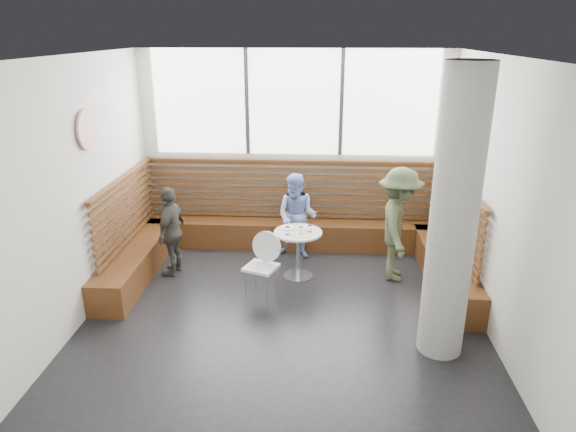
# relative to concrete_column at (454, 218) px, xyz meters

# --- Properties ---
(room) EXTENTS (5.00, 5.00, 3.20)m
(room) POSITION_rel_concrete_column_xyz_m (-1.85, 0.60, 0.00)
(room) COLOR silver
(room) RESTS_ON ground
(booth) EXTENTS (5.00, 2.50, 1.44)m
(booth) POSITION_rel_concrete_column_xyz_m (-1.85, 2.37, -1.19)
(booth) COLOR #492912
(booth) RESTS_ON ground
(concrete_column) EXTENTS (0.50, 0.50, 3.20)m
(concrete_column) POSITION_rel_concrete_column_xyz_m (0.00, 0.00, 0.00)
(concrete_column) COLOR gray
(concrete_column) RESTS_ON ground
(wall_art) EXTENTS (0.03, 0.50, 0.50)m
(wall_art) POSITION_rel_concrete_column_xyz_m (-4.31, 1.00, 0.70)
(wall_art) COLOR white
(wall_art) RESTS_ON room
(cafe_table) EXTENTS (0.70, 0.70, 0.72)m
(cafe_table) POSITION_rel_concrete_column_xyz_m (-1.71, 1.72, -1.08)
(cafe_table) COLOR silver
(cafe_table) RESTS_ON ground
(cafe_chair) EXTENTS (0.43, 0.42, 0.89)m
(cafe_chair) POSITION_rel_concrete_column_xyz_m (-2.18, 1.16, -1.08)
(cafe_chair) COLOR white
(cafe_chair) RESTS_ON ground
(adult_man) EXTENTS (0.73, 1.14, 1.67)m
(adult_man) POSITION_rel_concrete_column_xyz_m (-0.27, 1.79, -0.77)
(adult_man) COLOR #475136
(adult_man) RESTS_ON ground
(child_back) EXTENTS (0.78, 0.68, 1.37)m
(child_back) POSITION_rel_concrete_column_xyz_m (-1.76, 2.46, -0.92)
(child_back) COLOR #869EE8
(child_back) RESTS_ON ground
(child_left) EXTENTS (0.43, 0.83, 1.35)m
(child_left) POSITION_rel_concrete_column_xyz_m (-3.58, 1.74, -0.93)
(child_left) COLOR #44433E
(child_left) RESTS_ON ground
(plate_near) EXTENTS (0.21, 0.21, 0.01)m
(plate_near) POSITION_rel_concrete_column_xyz_m (-1.88, 1.85, -0.87)
(plate_near) COLOR white
(plate_near) RESTS_ON cafe_table
(plate_far) EXTENTS (0.18, 0.18, 0.01)m
(plate_far) POSITION_rel_concrete_column_xyz_m (-1.64, 1.87, -0.87)
(plate_far) COLOR white
(plate_far) RESTS_ON cafe_table
(glass_left) EXTENTS (0.07, 0.07, 0.11)m
(glass_left) POSITION_rel_concrete_column_xyz_m (-1.86, 1.62, -0.83)
(glass_left) COLOR white
(glass_left) RESTS_ON cafe_table
(glass_mid) EXTENTS (0.07, 0.07, 0.11)m
(glass_mid) POSITION_rel_concrete_column_xyz_m (-1.66, 1.63, -0.83)
(glass_mid) COLOR white
(glass_mid) RESTS_ON cafe_table
(glass_right) EXTENTS (0.06, 0.06, 0.10)m
(glass_right) POSITION_rel_concrete_column_xyz_m (-1.54, 1.73, -0.83)
(glass_right) COLOR white
(glass_right) RESTS_ON cafe_table
(menu_card) EXTENTS (0.20, 0.15, 0.00)m
(menu_card) POSITION_rel_concrete_column_xyz_m (-1.62, 1.56, -0.88)
(menu_card) COLOR #A5C64C
(menu_card) RESTS_ON cafe_table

